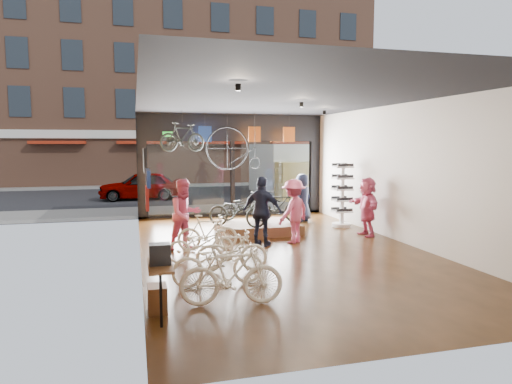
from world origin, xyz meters
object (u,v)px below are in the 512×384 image
object	(u,v)px
floor_bike_3	(232,250)
sunglasses_rack	(342,195)
street_car	(141,186)
box_truck	(287,171)
customer_1	(185,214)
floor_bike_2	(218,262)
customer_3	(294,211)
floor_bike_1	(231,275)
display_bike_mid	(278,207)
penny_farthing	(236,150)
display_platform	(258,228)
customer_2	(262,211)
display_bike_right	(243,206)
hung_bike	(182,137)
display_bike_left	(237,211)
customer_5	(367,207)
customer_4	(302,198)
floor_bike_5	(208,232)
floor_bike_4	(201,243)

from	to	relation	value
floor_bike_3	sunglasses_rack	size ratio (longest dim) A/B	0.72
street_car	box_truck	size ratio (longest dim) A/B	0.58
box_truck	customer_1	xyz separation A→B (m)	(-6.25, -10.29, -0.44)
floor_bike_2	customer_3	bearing A→B (deg)	-40.95
floor_bike_1	customer_3	world-z (taller)	customer_3
display_bike_mid	penny_farthing	xyz separation A→B (m)	(-0.78, 2.40, 1.72)
display_platform	customer_2	world-z (taller)	customer_2
box_truck	customer_2	bearing A→B (deg)	-112.14
customer_3	display_bike_right	bearing A→B (deg)	-104.72
display_platform	display_bike_right	bearing A→B (deg)	111.67
display_bike_right	customer_1	world-z (taller)	customer_1
hung_bike	floor_bike_3	bearing A→B (deg)	164.26
customer_1	display_platform	bearing A→B (deg)	13.24
floor_bike_1	street_car	bearing A→B (deg)	11.85
display_bike_left	display_bike_right	bearing A→B (deg)	13.00
box_truck	customer_2	size ratio (longest dim) A/B	3.69
box_truck	sunglasses_rack	distance (m)	8.37
customer_5	hung_bike	xyz separation A→B (m)	(-5.04, 3.09, 2.06)
customer_4	penny_farthing	distance (m)	2.86
customer_3	penny_farthing	bearing A→B (deg)	-114.37
floor_bike_2	hung_bike	size ratio (longest dim) A/B	1.12
floor_bike_3	box_truck	bearing A→B (deg)	-15.07
display_platform	hung_bike	xyz separation A→B (m)	(-2.06, 1.78, 2.78)
customer_4	hung_bike	distance (m)	4.60
display_bike_mid	customer_1	bearing A→B (deg)	136.36
street_car	customer_4	world-z (taller)	customer_4
floor_bike_2	customer_3	size ratio (longest dim) A/B	1.01
display_bike_left	display_bike_mid	size ratio (longest dim) A/B	1.11
floor_bike_5	display_bike_left	size ratio (longest dim) A/B	0.87
floor_bike_3	customer_2	size ratio (longest dim) A/B	0.82
street_car	sunglasses_rack	world-z (taller)	sunglasses_rack
floor_bike_1	customer_2	distance (m)	4.54
floor_bike_3	floor_bike_4	size ratio (longest dim) A/B	0.96
floor_bike_4	display_platform	size ratio (longest dim) A/B	0.66
floor_bike_1	display_platform	size ratio (longest dim) A/B	0.73
customer_4	floor_bike_3	bearing A→B (deg)	31.16
display_bike_right	customer_5	xyz separation A→B (m)	(3.26, -2.01, 0.14)
floor_bike_4	display_bike_left	distance (m)	2.88
floor_bike_2	display_bike_mid	world-z (taller)	display_bike_mid
floor_bike_5	display_platform	distance (m)	2.70
floor_bike_3	display_bike_right	bearing A→B (deg)	-7.64
street_car	display_bike_right	world-z (taller)	street_car
display_bike_right	customer_5	bearing A→B (deg)	-135.39
box_truck	floor_bike_4	distance (m)	13.08
box_truck	customer_5	distance (m)	9.94
customer_4	customer_5	size ratio (longest dim) A/B	0.96
floor_bike_4	penny_farthing	world-z (taller)	penny_farthing
penny_farthing	hung_bike	world-z (taller)	hung_bike
display_bike_right	customer_4	world-z (taller)	customer_4
customer_4	floor_bike_5	bearing A→B (deg)	16.73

